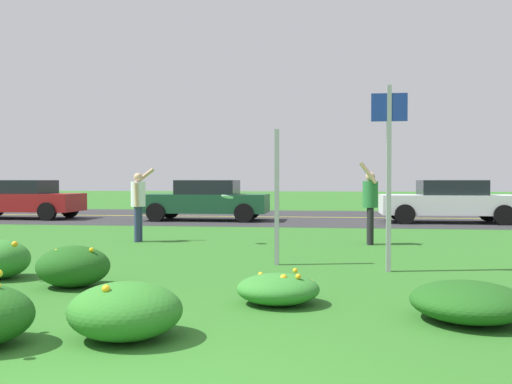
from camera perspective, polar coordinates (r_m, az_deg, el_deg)
ground_plane at (r=12.80m, az=0.17°, el=-5.30°), size 120.00×120.00×0.00m
highway_strip at (r=22.13m, az=3.27°, el=-2.54°), size 120.00×9.58×0.01m
highway_center_stripe at (r=22.13m, az=3.27°, el=-2.53°), size 120.00×0.16×0.00m
daylily_clump_front_right at (r=6.71m, az=2.24°, el=-9.75°), size 0.97×0.90×0.39m
daylily_clump_mid_left at (r=5.40m, az=-13.05°, el=-11.59°), size 1.05×0.99×0.54m
daylily_clump_mid_center at (r=8.12m, az=-17.97°, el=-7.15°), size 1.00×0.89×0.56m
daylily_clump_near_camera at (r=6.32m, az=20.67°, el=-10.30°), size 1.19×1.25×0.40m
sign_post_near_path at (r=9.65m, az=2.11°, el=-0.52°), size 0.07×0.10×2.32m
sign_post_by_roadside at (r=9.17m, az=13.26°, el=3.17°), size 0.56×0.10×2.95m
person_thrower_white_shirt at (r=13.58m, az=-11.79°, el=-0.83°), size 0.50×0.49×1.75m
person_catcher_green_shirt at (r=12.95m, az=11.45°, el=-0.88°), size 0.43×0.49×1.86m
frisbee_pale_blue at (r=12.80m, az=-2.92°, el=-0.49°), size 0.29×0.28×0.13m
car_white_center_left at (r=20.28m, az=18.89°, el=-0.87°), size 4.50×2.00×1.45m
car_dark_green_center_right at (r=20.37m, az=-5.10°, el=-0.80°), size 4.50×2.00×1.45m
car_red_rightmost at (r=22.99m, az=-22.68°, el=-0.66°), size 4.50×2.00×1.45m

